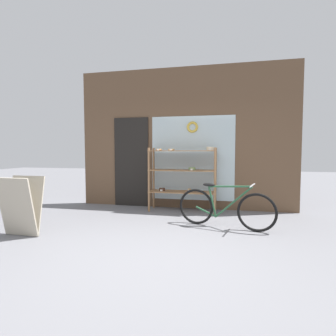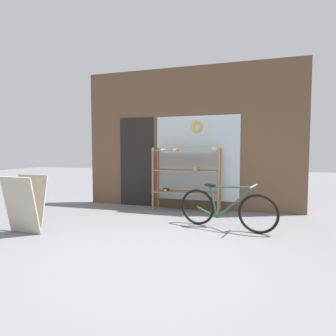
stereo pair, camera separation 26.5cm
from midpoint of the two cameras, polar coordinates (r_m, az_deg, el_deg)
The scene contains 5 objects.
ground_plane at distance 3.54m, azimuth -2.77°, elevation -18.00°, with size 30.00×30.00×0.00m, color slate.
storefront_facade at distance 6.03m, azimuth 5.42°, elevation 6.07°, with size 4.97×0.13×3.21m.
display_case at distance 5.68m, azimuth 5.47°, elevation -0.86°, with size 1.45×0.44×1.40m.
bicycle at distance 4.59m, azimuth 14.06°, elevation -8.57°, with size 1.64×0.56×0.77m.
sandwich_board at distance 4.73m, azimuth -27.26°, elevation -7.04°, with size 0.60×0.39×0.91m.
Camera 2 is at (1.18, -3.09, 1.31)m, focal length 28.00 mm.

